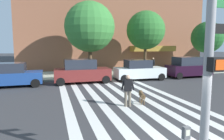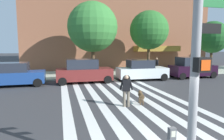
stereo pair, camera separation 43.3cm
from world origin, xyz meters
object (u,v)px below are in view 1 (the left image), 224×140
(pedestrian_dog_walker, at_px, (128,89))
(dog_on_leash, at_px, (142,95))
(street_tree_middle, at_px, (146,30))
(parked_car_near_curb, at_px, (8,75))
(parked_car_fourth_in_line, at_px, (188,67))
(parked_car_third_in_line, at_px, (139,70))
(street_tree_nearest, at_px, (90,27))
(street_tree_further, at_px, (207,37))
(traffic_light_pole, at_px, (213,25))
(parked_car_behind_first, at_px, (82,72))
(pedestrian_bystander, at_px, (153,64))

(pedestrian_dog_walker, xyz_separation_m, dog_on_leash, (0.94, 0.31, -0.48))
(street_tree_middle, height_order, pedestrian_dog_walker, street_tree_middle)
(parked_car_near_curb, relative_size, parked_car_fourth_in_line, 1.09)
(pedestrian_dog_walker, height_order, dog_on_leash, pedestrian_dog_walker)
(parked_car_third_in_line, distance_m, pedestrian_dog_walker, 8.23)
(street_tree_nearest, bearing_deg, street_tree_further, 1.27)
(parked_car_fourth_in_line, distance_m, street_tree_middle, 5.95)
(pedestrian_dog_walker, bearing_deg, parked_car_near_curb, 133.54)
(parked_car_near_curb, xyz_separation_m, dog_on_leash, (7.82, -6.92, -0.45))
(traffic_light_pole, bearing_deg, parked_car_near_curb, 115.15)
(parked_car_third_in_line, distance_m, parked_car_fourth_in_line, 5.32)
(parked_car_behind_first, bearing_deg, parked_car_fourth_in_line, -0.00)
(pedestrian_dog_walker, bearing_deg, parked_car_third_in_line, 61.49)
(parked_car_near_curb, height_order, parked_car_fourth_in_line, parked_car_fourth_in_line)
(traffic_light_pole, height_order, street_tree_nearest, street_tree_nearest)
(street_tree_middle, bearing_deg, traffic_light_pole, -112.15)
(street_tree_further, bearing_deg, parked_car_fourth_in_line, -146.61)
(parked_car_behind_first, height_order, street_tree_middle, street_tree_middle)
(parked_car_fourth_in_line, height_order, street_tree_further, street_tree_further)
(parked_car_fourth_in_line, height_order, pedestrian_dog_walker, parked_car_fourth_in_line)
(street_tree_further, bearing_deg, dog_on_leash, -142.50)
(parked_car_behind_first, xyz_separation_m, parked_car_third_in_line, (5.23, 0.00, -0.07))
(street_tree_middle, xyz_separation_m, pedestrian_bystander, (1.00, -0.00, -3.70))
(traffic_light_pole, distance_m, dog_on_leash, 7.27)
(traffic_light_pole, xyz_separation_m, pedestrian_bystander, (7.82, 16.75, -2.44))
(street_tree_middle, distance_m, street_tree_further, 8.12)
(parked_car_behind_first, distance_m, parked_car_third_in_line, 5.23)
(parked_car_behind_first, bearing_deg, pedestrian_dog_walker, -79.78)
(street_tree_nearest, bearing_deg, parked_car_fourth_in_line, -17.98)
(parked_car_third_in_line, relative_size, street_tree_nearest, 0.63)
(street_tree_middle, bearing_deg, pedestrian_bystander, -0.18)
(parked_car_third_in_line, bearing_deg, traffic_light_pole, -108.86)
(parked_car_behind_first, relative_size, parked_car_fourth_in_line, 1.05)
(traffic_light_pole, distance_m, pedestrian_dog_walker, 6.64)
(pedestrian_dog_walker, bearing_deg, street_tree_middle, 59.84)
(parked_car_third_in_line, distance_m, pedestrian_bystander, 4.74)
(traffic_light_pole, distance_m, street_tree_middle, 18.13)
(pedestrian_bystander, bearing_deg, parked_car_behind_first, -158.02)
(pedestrian_dog_walker, bearing_deg, parked_car_behind_first, 100.22)
(street_tree_nearest, relative_size, pedestrian_bystander, 4.41)
(pedestrian_dog_walker, bearing_deg, street_tree_further, 36.45)
(street_tree_nearest, bearing_deg, parked_car_near_curb, -156.33)
(street_tree_nearest, bearing_deg, parked_car_third_in_line, -37.28)
(street_tree_nearest, distance_m, street_tree_middle, 6.23)
(parked_car_behind_first, relative_size, parked_car_third_in_line, 1.02)
(traffic_light_pole, xyz_separation_m, dog_on_leash, (1.57, 6.40, -3.08))
(street_tree_middle, bearing_deg, street_tree_nearest, -176.06)
(parked_car_near_curb, distance_m, street_tree_nearest, 8.50)
(parked_car_fourth_in_line, xyz_separation_m, street_tree_middle, (-3.05, 3.43, 3.79))
(parked_car_third_in_line, height_order, pedestrian_dog_walker, parked_car_third_in_line)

